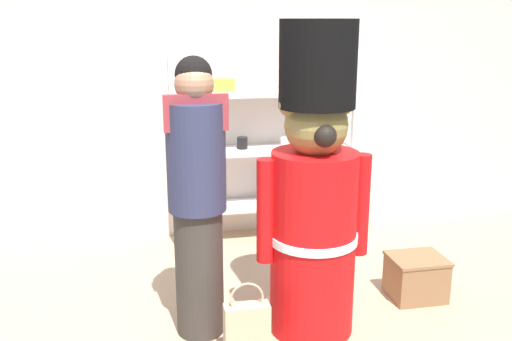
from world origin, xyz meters
name	(u,v)px	position (x,y,z in m)	size (l,w,h in m)	color
back_wall	(195,84)	(0.00, 2.20, 1.30)	(6.40, 0.12, 2.60)	silver
merchandise_shelf	(265,144)	(0.56, 1.98, 0.81)	(1.52, 0.35, 1.59)	white
teddy_bear_guard	(314,196)	(0.51, 0.44, 0.85)	(0.68, 0.52, 1.83)	red
person_shopper	(197,196)	(-0.15, 0.54, 0.86)	(0.35, 0.33, 1.64)	#38332D
shopping_bag	(247,329)	(0.07, 0.22, 0.17)	(0.25, 0.10, 0.45)	#C1AD89
display_crate	(416,277)	(1.31, 0.68, 0.15)	(0.36, 0.31, 0.29)	olive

